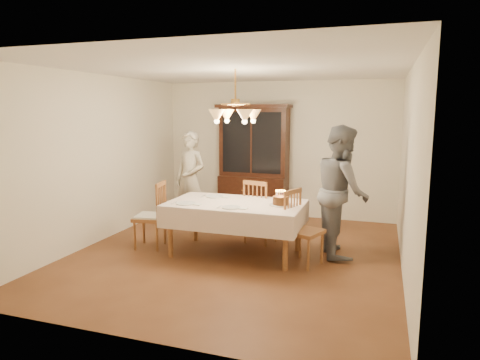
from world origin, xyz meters
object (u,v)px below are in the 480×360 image
(dining_table, at_px, (236,208))
(chair_far_side, at_px, (260,215))
(elderly_woman, at_px, (190,179))
(birthday_cake, at_px, (280,201))
(china_hutch, at_px, (254,163))

(dining_table, relative_size, chair_far_side, 1.90)
(dining_table, xyz_separation_m, elderly_woman, (-1.25, 1.18, 0.16))
(dining_table, height_order, birthday_cake, birthday_cake)
(china_hutch, distance_m, birthday_cake, 2.49)
(dining_table, relative_size, china_hutch, 0.88)
(china_hutch, relative_size, chair_far_side, 2.16)
(dining_table, bearing_deg, birthday_cake, 1.09)
(elderly_woman, relative_size, birthday_cake, 5.64)
(chair_far_side, relative_size, elderly_woman, 0.59)
(chair_far_side, bearing_deg, birthday_cake, -53.68)
(dining_table, distance_m, birthday_cake, 0.66)
(chair_far_side, bearing_deg, china_hutch, 110.20)
(chair_far_side, xyz_separation_m, elderly_woman, (-1.44, 0.55, 0.40))
(birthday_cake, bearing_deg, china_hutch, 115.17)
(chair_far_side, relative_size, birthday_cake, 3.33)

